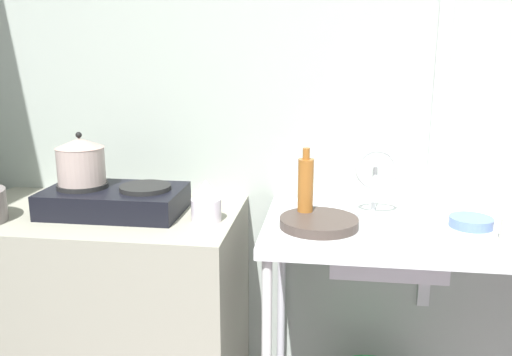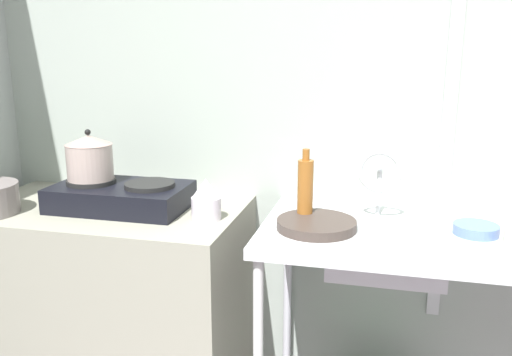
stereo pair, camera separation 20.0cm
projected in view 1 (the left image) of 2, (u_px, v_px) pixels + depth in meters
name	position (u px, v px, depth m)	size (l,w,h in m)	color
wall_back	(413.00, 86.00, 2.20)	(4.54, 0.10, 2.73)	#9AA49B
wall_metal_strip	(443.00, 52.00, 2.10)	(0.05, 0.01, 2.18)	silver
counter_concrete	(106.00, 312.00, 2.23)	(1.11, 0.64, 0.88)	gray
counter_sink	(450.00, 245.00, 1.96)	(1.37, 0.64, 0.88)	silver
stove	(115.00, 200.00, 2.11)	(0.54, 0.32, 0.12)	black
pot_on_left_burner	(81.00, 161.00, 2.09)	(0.19, 0.19, 0.20)	#A4908A
percolator	(206.00, 201.00, 2.00)	(0.11, 0.11, 0.16)	silver
sink_basin	(386.00, 246.00, 1.98)	(0.41, 0.30, 0.16)	silver
faucet	(377.00, 171.00, 2.04)	(0.16, 0.09, 0.27)	silver
frying_pan	(319.00, 222.00, 1.94)	(0.29, 0.29, 0.03)	#3E332E
cup_by_rack	(511.00, 230.00, 1.80)	(0.07, 0.07, 0.07)	beige
small_bowl_on_drainboard	(471.00, 222.00, 1.95)	(0.16, 0.16, 0.04)	#556FA6
bottle_by_sink	(305.00, 189.00, 2.00)	(0.06, 0.06, 0.28)	#925521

